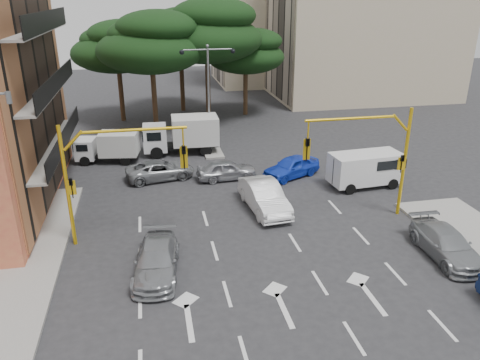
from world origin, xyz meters
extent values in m
plane|color=#28282B|center=(0.00, 0.00, 0.00)|extent=(120.00, 120.00, 0.00)
cube|color=gray|center=(0.00, 16.00, 0.07)|extent=(1.40, 6.00, 0.15)
cube|color=black|center=(-10.44, 8.00, 6.00)|extent=(0.12, 14.72, 11.20)
cube|color=#C0B390|center=(20.00, 32.00, 9.00)|extent=(20.00, 12.00, 18.00)
cube|color=black|center=(9.94, 32.00, 8.50)|extent=(0.12, 11.04, 16.20)
cube|color=#C0B390|center=(13.00, 44.00, 8.00)|extent=(16.00, 12.00, 16.00)
cube|color=black|center=(4.94, 44.00, 7.50)|extent=(0.12, 11.04, 14.20)
cylinder|color=#382616|center=(-4.00, 22.00, 2.48)|extent=(0.44, 0.44, 4.95)
ellipsoid|color=black|center=(-4.00, 22.00, 6.93)|extent=(9.15, 9.15, 3.87)
ellipsoid|color=black|center=(-3.40, 21.60, 8.80)|extent=(6.86, 6.86, 2.86)
ellipsoid|color=black|center=(-4.50, 22.30, 8.25)|extent=(6.07, 6.07, 2.64)
cylinder|color=#382616|center=(1.00, 24.00, 2.70)|extent=(0.44, 0.44, 5.40)
ellipsoid|color=black|center=(1.00, 24.00, 7.56)|extent=(9.98, 9.98, 4.22)
ellipsoid|color=black|center=(1.60, 23.60, 9.60)|extent=(7.49, 7.49, 3.12)
ellipsoid|color=black|center=(0.50, 24.30, 9.00)|extent=(6.62, 6.62, 2.88)
cylinder|color=#382616|center=(-7.00, 26.00, 2.25)|extent=(0.44, 0.44, 4.50)
ellipsoid|color=black|center=(-7.00, 26.00, 6.30)|extent=(8.32, 8.32, 3.52)
ellipsoid|color=black|center=(-6.40, 25.60, 8.00)|extent=(6.24, 6.24, 2.60)
ellipsoid|color=black|center=(-7.50, 26.30, 7.50)|extent=(5.52, 5.52, 2.40)
cylinder|color=#382616|center=(5.00, 26.00, 2.02)|extent=(0.44, 0.44, 4.05)
ellipsoid|color=black|center=(5.00, 26.00, 5.67)|extent=(7.49, 7.49, 3.17)
ellipsoid|color=black|center=(5.60, 25.60, 7.20)|extent=(5.62, 5.62, 2.34)
ellipsoid|color=black|center=(4.50, 26.30, 6.75)|extent=(4.97, 4.97, 2.16)
cylinder|color=#382616|center=(-1.00, 29.00, 2.48)|extent=(0.44, 0.44, 4.95)
ellipsoid|color=black|center=(-1.00, 29.00, 6.93)|extent=(9.15, 9.15, 3.87)
ellipsoid|color=black|center=(-0.40, 28.60, 8.80)|extent=(6.86, 6.86, 2.86)
ellipsoid|color=black|center=(-1.50, 29.30, 8.25)|extent=(6.07, 6.07, 2.64)
cylinder|color=gold|center=(8.60, 2.00, 3.00)|extent=(0.18, 0.18, 6.00)
cylinder|color=gold|center=(8.05, 2.00, 5.25)|extent=(0.95, 0.14, 0.95)
cylinder|color=gold|center=(5.30, 2.00, 5.60)|extent=(4.80, 0.14, 0.14)
cylinder|color=gold|center=(3.10, 2.00, 5.15)|extent=(0.08, 0.08, 0.90)
imported|color=black|center=(3.10, 2.00, 4.10)|extent=(0.20, 0.24, 1.20)
cube|color=gold|center=(3.10, 2.08, 4.10)|extent=(0.36, 0.06, 1.10)
imported|color=black|center=(8.38, 1.85, 3.00)|extent=(0.16, 0.20, 1.00)
cube|color=gold|center=(8.38, 1.95, 3.00)|extent=(0.35, 0.08, 0.70)
cylinder|color=gold|center=(-8.60, 2.00, 3.00)|extent=(0.18, 0.18, 6.00)
cylinder|color=gold|center=(-8.05, 2.00, 5.25)|extent=(0.95, 0.14, 0.95)
cylinder|color=gold|center=(-5.30, 2.00, 5.60)|extent=(4.80, 0.14, 0.14)
cylinder|color=gold|center=(-3.10, 2.00, 5.15)|extent=(0.08, 0.08, 0.90)
imported|color=black|center=(-3.10, 2.00, 4.10)|extent=(0.20, 0.24, 1.20)
cube|color=gold|center=(-3.10, 2.08, 4.10)|extent=(0.36, 0.06, 1.10)
imported|color=black|center=(-8.38, 1.85, 3.00)|extent=(0.16, 0.20, 1.00)
cube|color=gold|center=(-8.38, 1.95, 3.00)|extent=(0.35, 0.08, 0.70)
cylinder|color=slate|center=(-9.60, -1.00, 7.90)|extent=(0.20, 0.20, 0.45)
cylinder|color=slate|center=(0.00, 16.00, 3.90)|extent=(0.16, 0.16, 7.50)
cylinder|color=slate|center=(-0.90, 16.00, 7.55)|extent=(1.80, 0.10, 0.10)
sphere|color=black|center=(-1.90, 16.00, 7.40)|extent=(0.36, 0.36, 0.36)
cylinder|color=slate|center=(0.90, 16.00, 7.55)|extent=(1.80, 0.10, 0.10)
sphere|color=black|center=(1.90, 16.00, 7.40)|extent=(0.36, 0.36, 0.36)
sphere|color=slate|center=(0.00, 16.00, 7.80)|extent=(0.24, 0.24, 0.24)
imported|color=silver|center=(1.43, 3.97, 0.80)|extent=(2.17, 5.02, 1.61)
imported|color=blue|center=(4.44, 8.56, 0.70)|extent=(4.42, 3.31, 1.40)
imported|color=gray|center=(-4.75, -1.42, 0.66)|extent=(2.38, 4.71, 1.31)
imported|color=gray|center=(-4.13, 9.89, 0.62)|extent=(4.75, 2.85, 1.24)
imported|color=#A2A3AA|center=(0.13, 9.00, 0.66)|extent=(3.98, 1.79, 1.33)
imported|color=gray|center=(8.46, -2.61, 0.66)|extent=(1.99, 4.58, 1.31)
camera|label=1|loc=(-4.62, -19.31, 11.48)|focal=35.00mm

